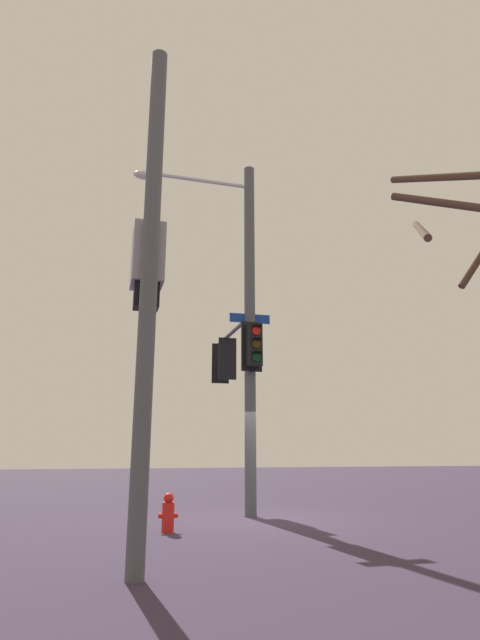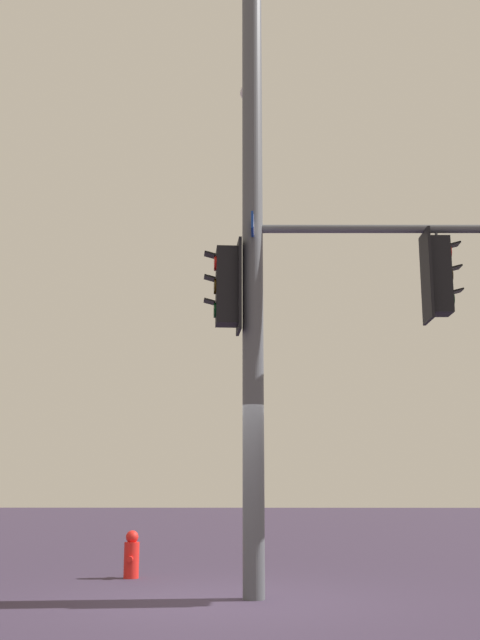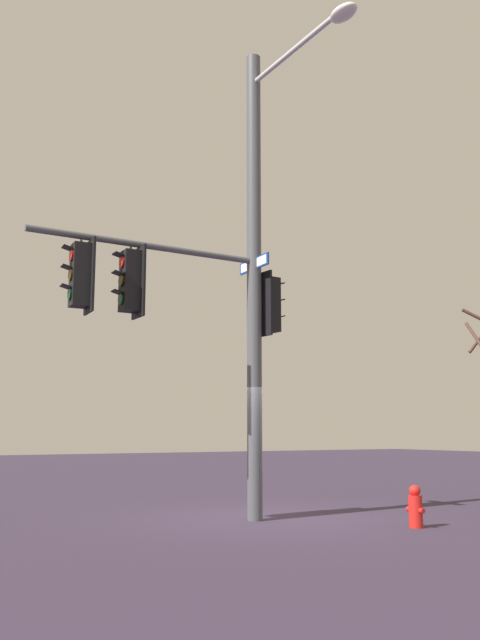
# 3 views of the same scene
# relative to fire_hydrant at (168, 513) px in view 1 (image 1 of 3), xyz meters

# --- Properties ---
(ground_plane) EXTENTS (80.00, 80.00, 0.00)m
(ground_plane) POSITION_rel_fire_hydrant_xyz_m (-2.43, -1.52, -0.34)
(ground_plane) COLOR #34293C
(main_signal_pole_assembly) EXTENTS (3.80, 5.19, 9.43)m
(main_signal_pole_assembly) POSITION_rel_fire_hydrant_xyz_m (-2.10, -2.67, 4.45)
(main_signal_pole_assembly) COLOR #4C4F54
(main_signal_pole_assembly) RESTS_ON ground
(secondary_pole_assembly) EXTENTS (0.47, 0.82, 7.62)m
(secondary_pole_assembly) POSITION_rel_fire_hydrant_xyz_m (0.84, 3.60, 3.67)
(secondary_pole_assembly) COLOR #4C4F54
(secondary_pole_assembly) RESTS_ON ground
(fire_hydrant) EXTENTS (0.38, 0.24, 0.73)m
(fire_hydrant) POSITION_rel_fire_hydrant_xyz_m (0.00, 0.00, 0.00)
(fire_hydrant) COLOR red
(fire_hydrant) RESTS_ON ground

